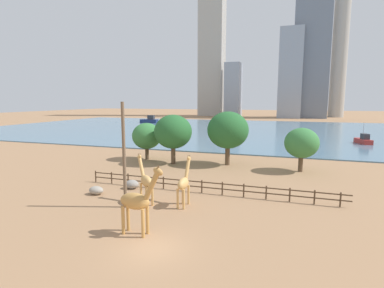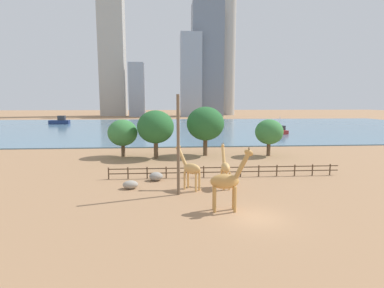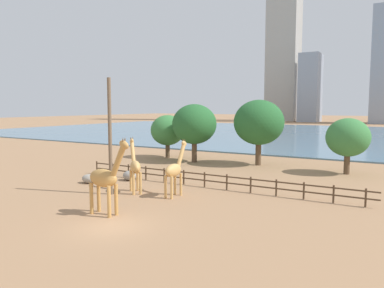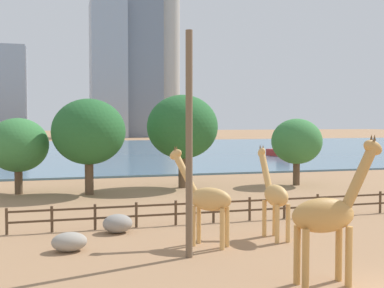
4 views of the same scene
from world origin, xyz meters
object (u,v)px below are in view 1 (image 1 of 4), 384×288
Objects in this scene: tree_left_small at (228,130)px; boat_sailboat at (150,120)px; giraffe_young at (184,183)px; tree_left_large at (173,132)px; boat_ferry at (364,140)px; tree_right_tall at (302,143)px; giraffe_tall at (146,181)px; utility_pole at (124,156)px; boulder_near_fence at (132,184)px; tree_center_broad at (147,136)px; giraffe_companion at (137,201)px; boulder_by_pole at (96,190)px.

tree_left_small reaches higher than boat_sailboat.
giraffe_young is 96.23m from boat_sailboat.
tree_left_large reaches higher than boat_ferry.
tree_left_large is 17.53m from tree_right_tall.
giraffe_tall is 53.90m from boat_ferry.
boat_ferry reaches higher than boat_sailboat.
tree_right_tall is at bearing 52.09° from utility_pole.
boat_ferry is at bearing -77.40° from giraffe_tall.
tree_center_broad is (-5.70, 14.59, 3.22)m from boulder_near_fence.
giraffe_companion is at bearing 140.79° from boat_ferry.
boulder_by_pole is (-2.35, -2.85, -0.05)m from boulder_near_fence.
giraffe_companion is 6.46m from giraffe_young.
giraffe_tall is at bearing -6.79° from boulder_by_pole.
tree_center_broad is 45.89m from boat_ferry.
giraffe_tall is at bearing 114.25° from giraffe_companion.
giraffe_companion is at bearing -115.39° from tree_right_tall.
tree_left_small is at bearing 76.45° from utility_pole.
utility_pole reaches higher than tree_right_tall.
tree_left_small is (3.57, 18.25, 2.91)m from giraffe_tall.
tree_left_large is (-6.50, 22.37, 2.31)m from giraffe_companion.
tree_right_tall reaches higher than boat_sailboat.
tree_right_tall is at bearing 127.25° from boat_sailboat.
giraffe_companion is 0.55× the size of utility_pole.
boat_ferry is at bearing 66.36° from tree_right_tall.
giraffe_companion is at bearing 114.03° from boat_sailboat.
tree_left_large is at bearing 120.21° from boat_ferry.
giraffe_tall is 0.57× the size of tree_left_small.
boulder_by_pole is (-9.29, 0.23, -1.65)m from giraffe_young.
giraffe_tall is 0.77× the size of tree_right_tall.
giraffe_young is 0.57× the size of tree_left_small.
boat_sailboat is (-44.77, 90.99, -1.12)m from giraffe_companion.
giraffe_companion reaches higher than giraffe_tall.
boulder_by_pole is 0.19× the size of tree_left_small.
tree_center_broad is at bearing 100.86° from boulder_by_pole.
utility_pole reaches higher than tree_left_small.
tree_left_large is 1.00× the size of boat_sailboat.
boat_ferry is (32.25, 46.27, 0.53)m from boulder_by_pole.
giraffe_young is at bearing -1.39° from boulder_by_pole.
utility_pole reaches higher than tree_center_broad.
tree_right_tall reaches higher than giraffe_tall.
tree_center_broad is at bearing 162.04° from tree_left_large.
giraffe_tall is at bearing 135.84° from boat_ferry.
utility_pole is at bearing -25.39° from boulder_by_pole.
boulder_by_pole is at bearing 111.23° from boat_sailboat.
boat_ferry is (22.85, 28.71, -4.07)m from tree_left_small.
tree_right_tall is at bearing -85.90° from giraffe_tall.
utility_pole is at bearing 113.25° from boat_sailboat.
boat_ferry is (13.01, 29.71, -2.80)m from tree_right_tall.
tree_center_broad is (-3.35, 17.43, 3.28)m from boulder_by_pole.
boat_sailboat is (-33.18, 66.96, -2.43)m from tree_center_broad.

